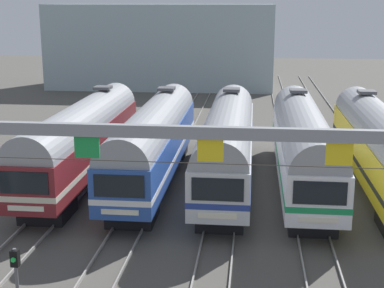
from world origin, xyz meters
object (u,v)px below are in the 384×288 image
object	(u,v)px
commuter_train_blue	(154,139)
commuter_train_yellow	(380,145)
commuter_train_white	(303,143)
catenary_gantry	(210,160)
yard_signal_mast	(16,268)
commuter_train_silver	(227,141)
commuter_train_maroon	(83,137)

from	to	relation	value
commuter_train_blue	commuter_train_yellow	world-z (taller)	same
commuter_train_white	commuter_train_blue	bearing A→B (deg)	180.00
commuter_train_yellow	commuter_train_white	bearing A→B (deg)	180.00
commuter_train_white	catenary_gantry	bearing A→B (deg)	-107.93
catenary_gantry	yard_signal_mast	xyz separation A→B (m)	(-6.55, -1.76, -3.57)
commuter_train_yellow	catenary_gantry	world-z (taller)	catenary_gantry
commuter_train_silver	commuter_train_white	distance (m)	4.37
commuter_train_maroon	commuter_train_yellow	size ratio (longest dim) A/B	1.00
commuter_train_silver	yard_signal_mast	size ratio (longest dim) A/B	7.45
commuter_train_maroon	commuter_train_white	xyz separation A→B (m)	(13.10, 0.00, 0.00)
commuter_train_blue	commuter_train_white	bearing A→B (deg)	0.00
yard_signal_mast	commuter_train_white	bearing A→B (deg)	54.41
commuter_train_maroon	yard_signal_mast	distance (m)	15.44
commuter_train_blue	commuter_train_silver	world-z (taller)	same
commuter_train_blue	commuter_train_silver	size ratio (longest dim) A/B	1.00
commuter_train_yellow	catenary_gantry	distance (m)	16.29
commuter_train_maroon	commuter_train_silver	size ratio (longest dim) A/B	1.00
yard_signal_mast	commuter_train_silver	bearing A→B (deg)	66.76
catenary_gantry	yard_signal_mast	world-z (taller)	catenary_gantry
commuter_train_white	commuter_train_yellow	world-z (taller)	same
yard_signal_mast	commuter_train_yellow	bearing A→B (deg)	44.95
commuter_train_maroon	catenary_gantry	distance (m)	16.29
commuter_train_silver	yard_signal_mast	bearing A→B (deg)	-113.24
commuter_train_maroon	commuter_train_white	bearing A→B (deg)	0.00
commuter_train_yellow	yard_signal_mast	xyz separation A→B (m)	(-15.29, -15.26, -0.98)
commuter_train_silver	commuter_train_white	world-z (taller)	same
commuter_train_white	commuter_train_maroon	bearing A→B (deg)	180.00
commuter_train_yellow	yard_signal_mast	size ratio (longest dim) A/B	7.45
commuter_train_blue	catenary_gantry	xyz separation A→B (m)	(4.37, -13.50, 2.59)
commuter_train_yellow	yard_signal_mast	distance (m)	21.62
commuter_train_white	catenary_gantry	distance (m)	14.42
commuter_train_blue	commuter_train_white	world-z (taller)	same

